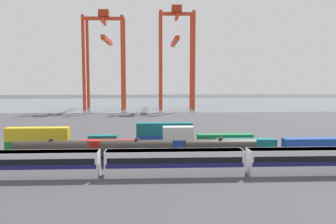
{
  "coord_description": "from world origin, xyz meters",
  "views": [
    {
      "loc": [
        -5.09,
        -71.33,
        14.76
      ],
      "look_at": [
        -0.76,
        17.62,
        6.17
      ],
      "focal_mm": 37.29,
      "sensor_mm": 36.0,
      "label": 1
    }
  ],
  "objects_px": {
    "shipping_container_5": "(246,145)",
    "shipping_container_6": "(312,145)",
    "freight_tank_row": "(137,151)",
    "gantry_crane_west": "(105,50)",
    "shipping_container_0": "(38,147)",
    "shipping_container_9": "(40,142)",
    "gantry_crane_central": "(176,48)",
    "passenger_train": "(174,161)"
  },
  "relations": [
    {
      "from": "passenger_train",
      "to": "shipping_container_0",
      "type": "xyz_separation_m",
      "value": [
        -25.75,
        16.62,
        -0.84
      ]
    },
    {
      "from": "shipping_container_6",
      "to": "gantry_crane_west",
      "type": "height_order",
      "value": "gantry_crane_west"
    },
    {
      "from": "shipping_container_9",
      "to": "shipping_container_0",
      "type": "bearing_deg",
      "value": -76.09
    },
    {
      "from": "shipping_container_5",
      "to": "shipping_container_9",
      "type": "xyz_separation_m",
      "value": [
        -42.9,
        6.21,
        0.0
      ]
    },
    {
      "from": "freight_tank_row",
      "to": "shipping_container_5",
      "type": "height_order",
      "value": "freight_tank_row"
    },
    {
      "from": "freight_tank_row",
      "to": "gantry_crane_central",
      "type": "distance_m",
      "value": 118.08
    },
    {
      "from": "shipping_container_5",
      "to": "freight_tank_row",
      "type": "bearing_deg",
      "value": -157.44
    },
    {
      "from": "shipping_container_5",
      "to": "shipping_container_6",
      "type": "bearing_deg",
      "value": 0.0
    },
    {
      "from": "gantry_crane_west",
      "to": "shipping_container_9",
      "type": "bearing_deg",
      "value": -90.85
    },
    {
      "from": "shipping_container_0",
      "to": "shipping_container_5",
      "type": "xyz_separation_m",
      "value": [
        41.36,
        0.0,
        0.0
      ]
    },
    {
      "from": "shipping_container_9",
      "to": "freight_tank_row",
      "type": "bearing_deg",
      "value": -35.53
    },
    {
      "from": "gantry_crane_central",
      "to": "shipping_container_6",
      "type": "bearing_deg",
      "value": -78.97
    },
    {
      "from": "passenger_train",
      "to": "gantry_crane_central",
      "type": "xyz_separation_m",
      "value": [
        8.94,
        121.51,
        27.4
      ]
    },
    {
      "from": "shipping_container_0",
      "to": "gantry_crane_central",
      "type": "relative_size",
      "value": 0.24
    },
    {
      "from": "shipping_container_6",
      "to": "shipping_container_9",
      "type": "height_order",
      "value": "same"
    },
    {
      "from": "shipping_container_0",
      "to": "gantry_crane_central",
      "type": "xyz_separation_m",
      "value": [
        34.69,
        104.89,
        28.24
      ]
    },
    {
      "from": "shipping_container_5",
      "to": "shipping_container_6",
      "type": "relative_size",
      "value": 1.0
    },
    {
      "from": "passenger_train",
      "to": "gantry_crane_central",
      "type": "bearing_deg",
      "value": 85.79
    },
    {
      "from": "shipping_container_5",
      "to": "shipping_container_6",
      "type": "xyz_separation_m",
      "value": [
        13.79,
        0.0,
        0.0
      ]
    },
    {
      "from": "gantry_crane_central",
      "to": "passenger_train",
      "type": "bearing_deg",
      "value": -94.21
    },
    {
      "from": "shipping_container_6",
      "to": "passenger_train",
      "type": "bearing_deg",
      "value": -150.52
    },
    {
      "from": "passenger_train",
      "to": "freight_tank_row",
      "type": "relative_size",
      "value": 1.56
    },
    {
      "from": "shipping_container_0",
      "to": "shipping_container_9",
      "type": "bearing_deg",
      "value": 103.91
    },
    {
      "from": "freight_tank_row",
      "to": "gantry_crane_west",
      "type": "distance_m",
      "value": 117.97
    },
    {
      "from": "shipping_container_6",
      "to": "shipping_container_5",
      "type": "bearing_deg",
      "value": 180.0
    },
    {
      "from": "shipping_container_9",
      "to": "passenger_train",
      "type": "bearing_deg",
      "value": -39.91
    },
    {
      "from": "shipping_container_0",
      "to": "shipping_container_6",
      "type": "relative_size",
      "value": 1.0
    },
    {
      "from": "freight_tank_row",
      "to": "shipping_container_9",
      "type": "height_order",
      "value": "freight_tank_row"
    },
    {
      "from": "passenger_train",
      "to": "shipping_container_5",
      "type": "distance_m",
      "value": 22.81
    },
    {
      "from": "shipping_container_0",
      "to": "gantry_crane_west",
      "type": "xyz_separation_m",
      "value": [
        -0.09,
        104.26,
        27.31
      ]
    },
    {
      "from": "shipping_container_0",
      "to": "shipping_container_6",
      "type": "distance_m",
      "value": 55.15
    },
    {
      "from": "shipping_container_9",
      "to": "gantry_crane_central",
      "type": "xyz_separation_m",
      "value": [
        36.23,
        98.68,
        28.24
      ]
    },
    {
      "from": "shipping_container_6",
      "to": "gantry_crane_central",
      "type": "relative_size",
      "value": 0.24
    },
    {
      "from": "gantry_crane_central",
      "to": "shipping_container_5",
      "type": "bearing_deg",
      "value": -86.36
    },
    {
      "from": "passenger_train",
      "to": "freight_tank_row",
      "type": "distance_m",
      "value": 9.72
    },
    {
      "from": "passenger_train",
      "to": "gantry_crane_west",
      "type": "height_order",
      "value": "gantry_crane_west"
    },
    {
      "from": "passenger_train",
      "to": "shipping_container_9",
      "type": "relative_size",
      "value": 5.35
    },
    {
      "from": "shipping_container_9",
      "to": "gantry_crane_west",
      "type": "height_order",
      "value": "gantry_crane_west"
    },
    {
      "from": "freight_tank_row",
      "to": "gantry_crane_central",
      "type": "xyz_separation_m",
      "value": [
        14.96,
        113.88,
        27.4
      ]
    },
    {
      "from": "shipping_container_9",
      "to": "shipping_container_5",
      "type": "bearing_deg",
      "value": -8.23
    },
    {
      "from": "freight_tank_row",
      "to": "gantry_crane_west",
      "type": "bearing_deg",
      "value": 99.93
    },
    {
      "from": "shipping_container_6",
      "to": "shipping_container_9",
      "type": "xyz_separation_m",
      "value": [
        -56.69,
        6.21,
        0.0
      ]
    }
  ]
}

